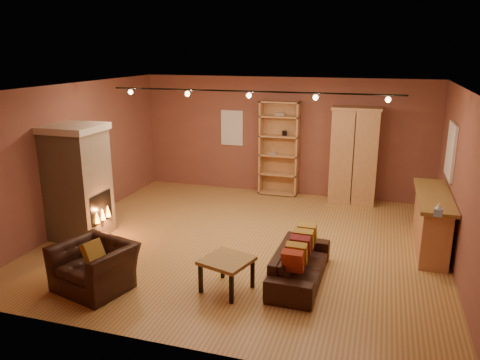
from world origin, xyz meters
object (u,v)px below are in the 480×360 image
(armoire, at_px, (354,155))
(coffee_table, at_px, (227,263))
(bookcase, at_px, (280,147))
(armchair, at_px, (94,259))
(bar_counter, at_px, (431,221))
(loveseat, at_px, (300,258))
(fireplace, at_px, (78,182))

(armoire, bearing_deg, coffee_table, -106.89)
(bookcase, relative_size, armchair, 1.88)
(bookcase, distance_m, armchair, 5.68)
(armoire, distance_m, bar_counter, 2.79)
(bar_counter, distance_m, coffee_table, 3.86)
(armchair, bearing_deg, armoire, 72.87)
(bookcase, height_order, bar_counter, bookcase)
(loveseat, height_order, coffee_table, loveseat)
(bookcase, relative_size, loveseat, 1.28)
(bookcase, xyz_separation_m, bar_counter, (3.27, -2.43, -0.64))
(coffee_table, bearing_deg, bar_counter, 40.00)
(bookcase, bearing_deg, bar_counter, -36.58)
(armchair, bearing_deg, loveseat, 36.75)
(fireplace, distance_m, bookcase, 4.77)
(fireplace, bearing_deg, bar_counter, 11.81)
(loveseat, bearing_deg, coffee_table, 123.56)
(bookcase, height_order, loveseat, bookcase)
(armchair, bearing_deg, coffee_table, 30.42)
(fireplace, distance_m, loveseat, 4.34)
(loveseat, xyz_separation_m, coffee_table, (-0.96, -0.61, 0.06))
(fireplace, xyz_separation_m, loveseat, (4.25, -0.56, -0.70))
(fireplace, xyz_separation_m, bar_counter, (6.24, 1.30, -0.55))
(bookcase, height_order, coffee_table, bookcase)
(fireplace, bearing_deg, loveseat, -7.52)
(armoire, bearing_deg, fireplace, -142.94)
(bookcase, relative_size, armoire, 1.03)
(bar_counter, height_order, coffee_table, bar_counter)
(armoire, bearing_deg, bar_counter, -56.26)
(bookcase, distance_m, armoire, 1.76)
(fireplace, distance_m, armchair, 2.28)
(loveseat, distance_m, coffee_table, 1.14)
(fireplace, distance_m, armoire, 5.92)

